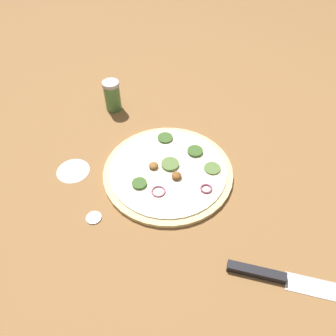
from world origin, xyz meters
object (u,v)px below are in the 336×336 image
Objects in this scene: knife at (283,279)px; spice_jar at (112,96)px; loose_cap at (94,217)px; pizza at (168,171)px.

spice_jar reaches higher than knife.
spice_jar is 2.69× the size of loose_cap.
knife is 0.73m from spice_jar.
spice_jar is 0.44m from loose_cap.
pizza is at bearing 118.30° from spice_jar.
knife is 3.26× the size of spice_jar.
loose_cap is at bearing 34.85° from pizza.
spice_jar reaches higher than loose_cap.
loose_cap is at bearing 174.11° from knife.
knife is 0.46m from loose_cap.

